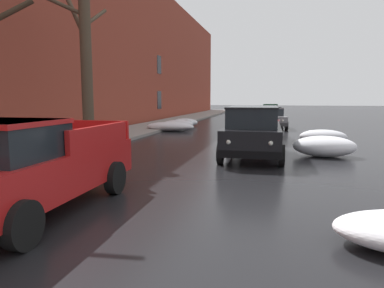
% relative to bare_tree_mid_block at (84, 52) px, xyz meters
% --- Properties ---
extents(left_sidewalk_slab, '(3.28, 80.00, 0.15)m').
position_rel_bare_tree_mid_block_xyz_m(left_sidewalk_slab, '(-1.34, 4.24, -3.78)').
color(left_sidewalk_slab, gray).
rests_on(left_sidewalk_slab, ground).
extents(brick_townhouse_facade, '(0.63, 80.00, 11.91)m').
position_rel_bare_tree_mid_block_xyz_m(brick_townhouse_facade, '(-3.48, 4.24, 2.10)').
color(brick_townhouse_facade, brown).
rests_on(brick_townhouse_facade, ground).
extents(snow_bank_near_corner_left, '(1.83, 1.39, 0.60)m').
position_rel_bare_tree_mid_block_xyz_m(snow_bank_near_corner_left, '(0.69, 12.63, -3.56)').
color(snow_bank_near_corner_left, white).
rests_on(snow_bank_near_corner_left, ground).
extents(snow_bank_mid_block_left, '(2.17, 1.47, 0.65)m').
position_rel_bare_tree_mid_block_xyz_m(snow_bank_mid_block_left, '(0.74, 11.07, -3.56)').
color(snow_bank_mid_block_left, white).
rests_on(snow_bank_mid_block_left, ground).
extents(snow_bank_near_corner_right, '(2.21, 1.33, 0.75)m').
position_rel_bare_tree_mid_block_xyz_m(snow_bank_near_corner_right, '(8.97, 0.87, -3.49)').
color(snow_bank_near_corner_right, white).
rests_on(snow_bank_near_corner_right, ground).
extents(snow_bank_along_right_kerb, '(3.10, 1.31, 0.58)m').
position_rel_bare_tree_mid_block_xyz_m(snow_bank_along_right_kerb, '(0.68, 8.94, -3.57)').
color(snow_bank_along_right_kerb, white).
rests_on(snow_bank_along_right_kerb, ground).
extents(snow_bank_far_right_pile, '(2.10, 1.00, 0.65)m').
position_rel_bare_tree_mid_block_xyz_m(snow_bank_far_right_pile, '(9.30, 4.75, -3.53)').
color(snow_bank_far_right_pile, white).
rests_on(snow_bank_far_right_pile, ground).
extents(bare_tree_mid_block, '(2.27, 3.96, 7.49)m').
position_rel_bare_tree_mid_block_xyz_m(bare_tree_mid_block, '(0.00, 0.00, 0.00)').
color(bare_tree_mid_block, '#4C3D2D').
rests_on(bare_tree_mid_block, ground).
extents(pickup_truck_red_approaching_near_lane, '(2.28, 5.14, 1.76)m').
position_rel_bare_tree_mid_block_xyz_m(pickup_truck_red_approaching_near_lane, '(2.83, -7.18, -2.97)').
color(pickup_truck_red_approaching_near_lane, red).
rests_on(pickup_truck_red_approaching_near_lane, ground).
extents(suv_black_parked_kerbside_close, '(2.16, 4.51, 1.82)m').
position_rel_bare_tree_mid_block_xyz_m(suv_black_parked_kerbside_close, '(6.46, -0.03, -2.86)').
color(suv_black_parked_kerbside_close, black).
rests_on(suv_black_parked_kerbside_close, ground).
extents(sedan_maroon_parked_kerbside_mid, '(1.94, 4.29, 1.42)m').
position_rel_bare_tree_mid_block_xyz_m(sedan_maroon_parked_kerbside_mid, '(6.57, 5.62, -3.10)').
color(sedan_maroon_parked_kerbside_mid, maroon).
rests_on(sedan_maroon_parked_kerbside_mid, ground).
extents(sedan_grey_parked_far_down_block, '(2.30, 4.39, 1.42)m').
position_rel_bare_tree_mid_block_xyz_m(sedan_grey_parked_far_down_block, '(6.86, 12.54, -3.10)').
color(sedan_grey_parked_far_down_block, slate).
rests_on(sedan_grey_parked_far_down_block, ground).
extents(sedan_silver_queued_behind_truck, '(2.14, 4.32, 1.42)m').
position_rel_bare_tree_mid_block_xyz_m(sedan_silver_queued_behind_truck, '(6.43, 19.02, -3.10)').
color(sedan_silver_queued_behind_truck, '#B7B7BC').
rests_on(sedan_silver_queued_behind_truck, ground).
extents(sedan_green_at_far_intersection, '(1.92, 4.36, 1.42)m').
position_rel_bare_tree_mid_block_xyz_m(sedan_green_at_far_intersection, '(6.62, 25.39, -3.10)').
color(sedan_green_at_far_intersection, '#1E5633').
rests_on(sedan_green_at_far_intersection, ground).
extents(fire_hydrant, '(0.42, 0.22, 0.71)m').
position_rel_bare_tree_mid_block_xyz_m(fire_hydrant, '(0.50, -4.64, -3.50)').
color(fire_hydrant, gold).
rests_on(fire_hydrant, ground).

